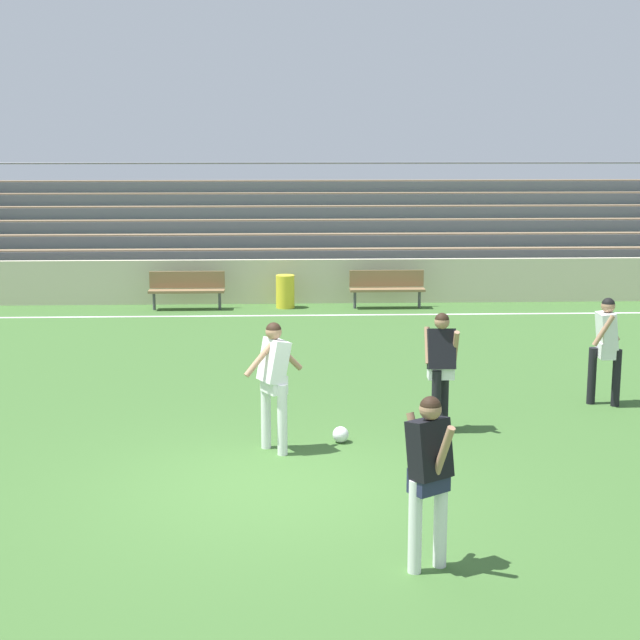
% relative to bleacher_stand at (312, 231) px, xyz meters
% --- Properties ---
extents(ground_plane, '(160.00, 160.00, 0.00)m').
position_rel_bleacher_stand_xyz_m(ground_plane, '(-1.00, -16.41, -1.44)').
color(ground_plane, '#3D662D').
extents(field_line_sideline, '(44.00, 0.12, 0.01)m').
position_rel_bleacher_stand_xyz_m(field_line_sideline, '(-1.00, -5.29, -1.44)').
color(field_line_sideline, white).
rests_on(field_line_sideline, ground).
extents(sideline_wall, '(48.00, 0.16, 1.09)m').
position_rel_bleacher_stand_xyz_m(sideline_wall, '(-1.00, -3.59, -0.90)').
color(sideline_wall, beige).
rests_on(sideline_wall, ground).
extents(bleacher_stand, '(21.59, 5.27, 3.31)m').
position_rel_bleacher_stand_xyz_m(bleacher_stand, '(0.00, 0.00, 0.00)').
color(bleacher_stand, '#897051').
rests_on(bleacher_stand, ground).
extents(bench_centre_sideline, '(1.80, 0.40, 0.90)m').
position_rel_bleacher_stand_xyz_m(bench_centre_sideline, '(-3.15, -4.34, -0.90)').
color(bench_centre_sideline, olive).
rests_on(bench_centre_sideline, ground).
extents(bench_near_bin, '(1.80, 0.40, 0.90)m').
position_rel_bleacher_stand_xyz_m(bench_near_bin, '(1.65, -4.34, -0.90)').
color(bench_near_bin, olive).
rests_on(bench_near_bin, ground).
extents(trash_bin, '(0.45, 0.45, 0.80)m').
position_rel_bleacher_stand_xyz_m(trash_bin, '(-0.80, -4.26, -1.04)').
color(trash_bin, yellow).
rests_on(trash_bin, ground).
extents(player_dark_trailing_run, '(0.45, 0.43, 1.68)m').
position_rel_bleacher_stand_xyz_m(player_dark_trailing_run, '(1.31, -14.26, -0.44)').
color(player_dark_trailing_run, black).
rests_on(player_dark_trailing_run, ground).
extents(player_white_on_ball, '(0.78, 0.49, 1.72)m').
position_rel_bleacher_stand_xyz_m(player_white_on_ball, '(-1.01, -15.06, -0.41)').
color(player_white_on_ball, white).
rests_on(player_white_on_ball, ground).
extents(player_white_challenging, '(0.55, 0.45, 1.67)m').
position_rel_bleacher_stand_xyz_m(player_white_challenging, '(4.04, -13.04, -0.44)').
color(player_white_challenging, black).
rests_on(player_white_challenging, ground).
extents(player_dark_deep_cover, '(0.48, 0.60, 1.71)m').
position_rel_bleacher_stand_xyz_m(player_dark_deep_cover, '(0.47, -18.63, -0.42)').
color(player_dark_deep_cover, white).
rests_on(player_dark_deep_cover, ground).
extents(soccer_ball, '(0.22, 0.22, 0.22)m').
position_rel_bleacher_stand_xyz_m(soccer_ball, '(-0.11, -14.72, -1.33)').
color(soccer_ball, white).
rests_on(soccer_ball, ground).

